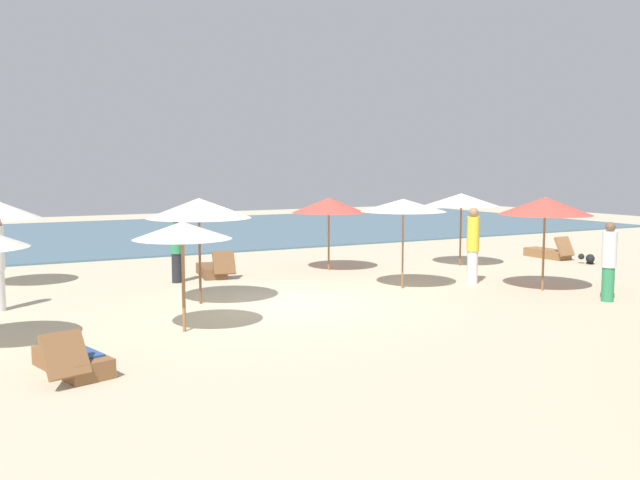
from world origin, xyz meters
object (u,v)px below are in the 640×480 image
(dog, at_px, (589,259))
(umbrella_7, at_px, (403,205))
(umbrella_6, at_px, (199,208))
(lounger_4, at_px, (213,270))
(umbrella_2, at_px, (0,210))
(person_1, at_px, (609,261))
(person_2, at_px, (176,248))
(umbrella_5, at_px, (329,205))
(umbrella_4, at_px, (545,206))
(umbrella_3, at_px, (461,200))
(person_3, at_px, (473,245))
(lounger_3, at_px, (72,360))
(lounger_0, at_px, (549,253))
(umbrella_1, at_px, (182,231))

(dog, bearing_deg, umbrella_7, -173.76)
(umbrella_6, xyz_separation_m, lounger_4, (1.47, 3.42, -1.89))
(umbrella_2, relative_size, person_1, 1.20)
(umbrella_6, distance_m, person_1, 8.97)
(umbrella_2, bearing_deg, person_2, -20.46)
(umbrella_5, height_order, dog, umbrella_5)
(umbrella_4, height_order, person_1, umbrella_4)
(umbrella_3, distance_m, lounger_4, 7.59)
(umbrella_6, xyz_separation_m, person_3, (6.87, -0.78, -1.07))
(lounger_3, bearing_deg, lounger_0, 20.41)
(umbrella_5, distance_m, lounger_3, 10.69)
(umbrella_5, height_order, person_1, umbrella_5)
(umbrella_4, bearing_deg, dog, 29.41)
(person_1, bearing_deg, person_2, 138.01)
(umbrella_1, relative_size, umbrella_6, 0.87)
(umbrella_6, bearing_deg, umbrella_7, -5.76)
(umbrella_2, distance_m, dog, 16.59)
(umbrella_1, bearing_deg, lounger_4, 66.08)
(umbrella_3, height_order, umbrella_7, umbrella_7)
(umbrella_4, distance_m, lounger_0, 6.50)
(umbrella_5, relative_size, lounger_0, 1.29)
(umbrella_5, relative_size, lounger_4, 1.23)
(umbrella_4, relative_size, person_2, 1.29)
(umbrella_2, xyz_separation_m, person_2, (3.94, -1.47, -0.99))
(umbrella_2, distance_m, lounger_4, 5.44)
(lounger_3, bearing_deg, person_3, 17.33)
(person_2, bearing_deg, person_3, -29.35)
(umbrella_7, bearing_deg, dog, 6.24)
(lounger_3, relative_size, dog, 2.92)
(umbrella_2, relative_size, person_3, 1.09)
(lounger_4, relative_size, person_3, 0.89)
(umbrella_3, xyz_separation_m, umbrella_5, (-3.89, 1.08, -0.11))
(person_3, bearing_deg, person_1, -71.19)
(umbrella_6, bearing_deg, dog, 1.48)
(umbrella_6, height_order, dog, umbrella_6)
(umbrella_5, bearing_deg, umbrella_2, 170.47)
(umbrella_1, bearing_deg, lounger_0, 17.18)
(lounger_0, xyz_separation_m, dog, (0.08, -1.53, -0.01))
(lounger_0, bearing_deg, umbrella_7, -162.37)
(person_3, bearing_deg, lounger_3, -162.67)
(person_1, relative_size, dog, 2.92)
(umbrella_7, bearing_deg, person_3, -8.33)
(umbrella_1, bearing_deg, person_1, -10.58)
(umbrella_5, bearing_deg, person_2, -179.24)
(lounger_4, bearing_deg, person_3, -37.93)
(umbrella_4, height_order, dog, umbrella_4)
(lounger_0, xyz_separation_m, lounger_3, (-15.54, -5.78, 0.01))
(lounger_0, height_order, person_2, person_2)
(umbrella_4, height_order, umbrella_6, umbrella_6)
(umbrella_5, height_order, person_3, umbrella_5)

